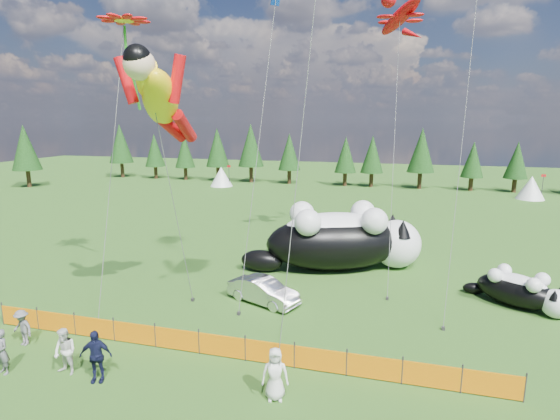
# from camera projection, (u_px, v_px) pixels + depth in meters

# --- Properties ---
(ground) EXTENTS (160.00, 160.00, 0.00)m
(ground) POSITION_uv_depth(u_px,v_px,m) (247.00, 324.00, 20.47)
(ground) COLOR #103309
(ground) RESTS_ON ground
(safety_fence) EXTENTS (22.06, 0.06, 1.10)m
(safety_fence) POSITION_uv_depth(u_px,v_px,m) (222.00, 346.00, 17.54)
(safety_fence) COLOR #262626
(safety_fence) RESTS_ON ground
(tree_line) EXTENTS (90.00, 4.00, 8.00)m
(tree_line) POSITION_uv_depth(u_px,v_px,m) (352.00, 158.00, 62.18)
(tree_line) COLOR black
(tree_line) RESTS_ON ground
(festival_tents) EXTENTS (50.00, 3.20, 2.80)m
(festival_tents) POSITION_uv_depth(u_px,v_px,m) (434.00, 184.00, 55.16)
(festival_tents) COLOR white
(festival_tents) RESTS_ON ground
(cat_large) EXTENTS (11.23, 6.87, 4.21)m
(cat_large) POSITION_uv_depth(u_px,v_px,m) (342.00, 238.00, 27.75)
(cat_large) COLOR black
(cat_large) RESTS_ON ground
(cat_small) EXTENTS (4.68, 3.71, 1.90)m
(cat_small) POSITION_uv_depth(u_px,v_px,m) (521.00, 290.00, 22.20)
(cat_small) COLOR black
(cat_small) RESTS_ON ground
(car) EXTENTS (4.20, 2.77, 1.31)m
(car) POSITION_uv_depth(u_px,v_px,m) (263.00, 291.00, 22.77)
(car) COLOR silver
(car) RESTS_ON ground
(spectator_a) EXTENTS (0.73, 0.58, 1.74)m
(spectator_a) POSITION_uv_depth(u_px,v_px,m) (2.00, 352.00, 16.36)
(spectator_a) COLOR #5D5C61
(spectator_a) RESTS_ON ground
(spectator_b) EXTENTS (0.95, 0.65, 1.82)m
(spectator_b) POSITION_uv_depth(u_px,v_px,m) (65.00, 352.00, 16.30)
(spectator_b) COLOR silver
(spectator_b) RESTS_ON ground
(spectator_c) EXTENTS (1.29, 0.92, 1.98)m
(spectator_c) POSITION_uv_depth(u_px,v_px,m) (96.00, 356.00, 15.86)
(spectator_c) COLOR black
(spectator_c) RESTS_ON ground
(spectator_d) EXTENTS (1.09, 0.69, 1.58)m
(spectator_d) POSITION_uv_depth(u_px,v_px,m) (22.00, 328.00, 18.44)
(spectator_d) COLOR #5D5C61
(spectator_d) RESTS_ON ground
(spectator_e) EXTENTS (1.04, 0.82, 1.88)m
(spectator_e) POSITION_uv_depth(u_px,v_px,m) (275.00, 374.00, 14.83)
(spectator_e) COLOR silver
(spectator_e) RESTS_ON ground
(superhero_kite) EXTENTS (6.29, 6.50, 12.70)m
(superhero_kite) POSITION_uv_depth(u_px,v_px,m) (160.00, 99.00, 19.20)
(superhero_kite) COLOR yellow
(superhero_kite) RESTS_ON ground
(gecko_kite) EXTENTS (5.91, 12.37, 18.22)m
(gecko_kite) POSITION_uv_depth(u_px,v_px,m) (400.00, 17.00, 28.46)
(gecko_kite) COLOR red
(gecko_kite) RESTS_ON ground
(flower_kite) EXTENTS (3.23, 5.83, 14.74)m
(flower_kite) POSITION_uv_depth(u_px,v_px,m) (124.00, 23.00, 21.76)
(flower_kite) COLOR red
(flower_kite) RESTS_ON ground
(diamond_kite_a) EXTENTS (1.22, 4.58, 16.20)m
(diamond_kite_a) POSITION_uv_depth(u_px,v_px,m) (273.00, 20.00, 21.98)
(diamond_kite_a) COLOR #0B35A8
(diamond_kite_a) RESTS_ON ground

